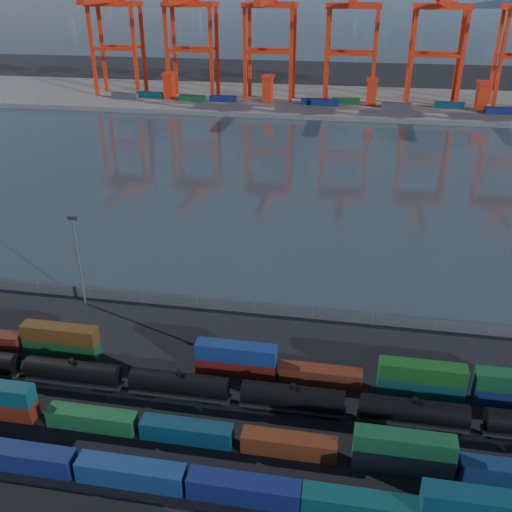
# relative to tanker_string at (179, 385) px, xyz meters

# --- Properties ---
(ground) EXTENTS (700.00, 700.00, 0.00)m
(ground) POSITION_rel_tanker_string_xyz_m (6.13, -4.87, -2.17)
(ground) COLOR black
(ground) RESTS_ON ground
(harbor_water) EXTENTS (700.00, 700.00, 0.00)m
(harbor_water) POSITION_rel_tanker_string_xyz_m (6.13, 100.13, -2.16)
(harbor_water) COLOR #2A353C
(harbor_water) RESTS_ON ground
(far_quay) EXTENTS (700.00, 70.00, 2.00)m
(far_quay) POSITION_rel_tanker_string_xyz_m (6.13, 205.13, -1.17)
(far_quay) COLOR #514F4C
(far_quay) RESTS_ON ground
(container_row_south) EXTENTS (141.04, 2.56, 5.46)m
(container_row_south) POSITION_rel_tanker_string_xyz_m (9.20, -15.03, -0.07)
(container_row_south) COLOR #484A4E
(container_row_south) RESTS_ON ground
(container_row_mid) EXTENTS (128.32, 2.36, 5.02)m
(container_row_mid) POSITION_rel_tanker_string_xyz_m (0.55, -7.47, -0.45)
(container_row_mid) COLOR #3D4142
(container_row_mid) RESTS_ON ground
(container_row_north) EXTENTS (140.22, 2.37, 5.06)m
(container_row_north) POSITION_rel_tanker_string_xyz_m (5.09, 6.46, -0.06)
(container_row_north) COLOR navy
(container_row_north) RESTS_ON ground
(tanker_string) EXTENTS (138.06, 3.02, 4.32)m
(tanker_string) POSITION_rel_tanker_string_xyz_m (0.00, 0.00, 0.00)
(tanker_string) COLOR black
(tanker_string) RESTS_ON ground
(waterfront_fence) EXTENTS (160.12, 0.12, 2.20)m
(waterfront_fence) POSITION_rel_tanker_string_xyz_m (6.13, 23.13, -1.16)
(waterfront_fence) COLOR #595B5E
(waterfront_fence) RESTS_ON ground
(yard_light_mast) EXTENTS (1.60, 0.40, 16.60)m
(yard_light_mast) POSITION_rel_tanker_string_xyz_m (-23.87, 21.13, 7.13)
(yard_light_mast) COLOR slate
(yard_light_mast) RESTS_ON ground
(gantry_cranes) EXTENTS (197.75, 43.68, 59.15)m
(gantry_cranes) POSITION_rel_tanker_string_xyz_m (-1.37, 198.56, 34.09)
(gantry_cranes) COLOR red
(gantry_cranes) RESTS_ON ground
(quay_containers) EXTENTS (172.58, 10.99, 2.60)m
(quay_containers) POSITION_rel_tanker_string_xyz_m (-4.87, 190.59, 1.13)
(quay_containers) COLOR navy
(quay_containers) RESTS_ON far_quay
(straddle_carriers) EXTENTS (140.00, 7.00, 11.10)m
(straddle_carriers) POSITION_rel_tanker_string_xyz_m (3.63, 195.13, 5.65)
(straddle_carriers) COLOR red
(straddle_carriers) RESTS_ON far_quay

